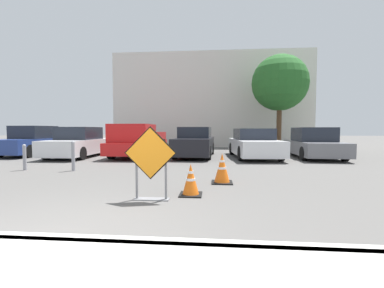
{
  "coord_description": "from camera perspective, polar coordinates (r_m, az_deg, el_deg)",
  "views": [
    {
      "loc": [
        2.0,
        -2.73,
        1.37
      ],
      "look_at": [
        1.01,
        8.68,
        0.73
      ],
      "focal_mm": 24.0,
      "sensor_mm": 36.0,
      "label": 1
    }
  ],
  "objects": [
    {
      "name": "pickup_truck",
      "position": [
        13.37,
        -11.93,
        0.45
      ],
      "size": [
        2.07,
        5.25,
        1.63
      ],
      "rotation": [
        0.0,
        0.0,
        3.15
      ],
      "color": "red",
      "rests_on": "ground_plane"
    },
    {
      "name": "parked_car_nearest",
      "position": [
        16.23,
        -31.77,
        0.4
      ],
      "size": [
        1.99,
        4.11,
        1.57
      ],
      "rotation": [
        0.0,
        0.0,
        3.09
      ],
      "color": "navy",
      "rests_on": "ground_plane"
    },
    {
      "name": "road_closed_sign",
      "position": [
        5.0,
        -9.19,
        -3.51
      ],
      "size": [
        1.02,
        0.2,
        1.43
      ],
      "color": "black",
      "rests_on": "ground_plane"
    },
    {
      "name": "parked_car_second",
      "position": [
        14.12,
        -23.83,
        0.15
      ],
      "size": [
        1.93,
        4.38,
        1.5
      ],
      "rotation": [
        0.0,
        0.0,
        3.16
      ],
      "color": "silver",
      "rests_on": "ground_plane"
    },
    {
      "name": "curb_lip",
      "position": [
        3.62,
        -30.67,
        -18.26
      ],
      "size": [
        26.91,
        0.2,
        0.14
      ],
      "color": "beige",
      "rests_on": "ground_plane"
    },
    {
      "name": "parked_car_fifth",
      "position": [
        13.88,
        25.4,
        0.01
      ],
      "size": [
        2.03,
        4.32,
        1.48
      ],
      "rotation": [
        0.0,
        0.0,
        3.11
      ],
      "color": "slate",
      "rests_on": "ground_plane"
    },
    {
      "name": "parked_car_third",
      "position": [
        13.09,
        0.68,
        0.26
      ],
      "size": [
        1.94,
        4.52,
        1.5
      ],
      "rotation": [
        0.0,
        0.0,
        3.1
      ],
      "color": "black",
      "rests_on": "ground_plane"
    },
    {
      "name": "street_tree_behind_lot",
      "position": [
        18.01,
        18.92,
        12.67
      ],
      "size": [
        3.61,
        3.61,
        6.2
      ],
      "color": "#513823",
      "rests_on": "ground_plane"
    },
    {
      "name": "parked_car_fourth",
      "position": [
        12.96,
        13.53,
        0.01
      ],
      "size": [
        2.21,
        4.71,
        1.42
      ],
      "rotation": [
        0.0,
        0.0,
        3.21
      ],
      "color": "silver",
      "rests_on": "ground_plane"
    },
    {
      "name": "bollard_second",
      "position": [
        10.34,
        -33.19,
        -2.32
      ],
      "size": [
        0.12,
        0.12,
        0.88
      ],
      "color": "gray",
      "rests_on": "ground_plane"
    },
    {
      "name": "building_facade_backdrop",
      "position": [
        22.5,
        4.34,
        9.15
      ],
      "size": [
        15.53,
        5.0,
        7.4
      ],
      "color": "beige",
      "rests_on": "ground_plane"
    },
    {
      "name": "ground_plane",
      "position": [
        12.96,
        -3.97,
        -2.86
      ],
      "size": [
        96.0,
        96.0,
        0.0
      ],
      "primitive_type": "plane",
      "color": "#565451"
    },
    {
      "name": "bollard_nearest",
      "position": [
        9.38,
        -24.9,
        -2.26
      ],
      "size": [
        0.12,
        0.12,
        0.99
      ],
      "color": "gray",
      "rests_on": "ground_plane"
    },
    {
      "name": "traffic_cone_nearest",
      "position": [
        5.39,
        -0.28,
        -8.01
      ],
      "size": [
        0.46,
        0.46,
        0.66
      ],
      "color": "black",
      "rests_on": "ground_plane"
    },
    {
      "name": "traffic_cone_second",
      "position": [
        6.64,
        6.69,
        -5.42
      ],
      "size": [
        0.53,
        0.53,
        0.77
      ],
      "color": "black",
      "rests_on": "ground_plane"
    }
  ]
}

